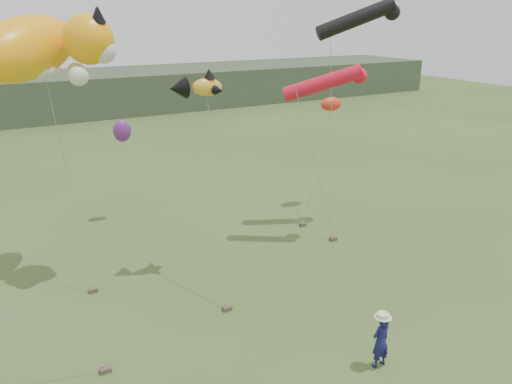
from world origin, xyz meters
The scene contains 8 objects.
ground centered at (0.00, 0.00, 0.00)m, with size 120.00×120.00×0.00m, color #385123.
headland centered at (-3.11, 44.69, 1.92)m, with size 90.00×13.00×4.00m.
festival_attendant centered at (0.46, -1.59, 0.84)m, with size 0.61×0.40×1.68m, color #14164D.
sandbag_anchors centered at (-1.11, 5.18, 0.08)m, with size 11.50×6.19×0.16m.
cat_kite centered at (-6.31, 8.70, 8.64)m, with size 6.13×4.81×2.86m.
fish_kite centered at (-1.58, 6.42, 7.26)m, with size 2.03×1.35×1.04m.
tube_kites centered at (5.85, 7.19, 8.43)m, with size 5.98×3.22×4.24m.
misc_kites centered at (2.68, 11.47, 4.97)m, with size 11.00×3.80×1.80m.
Camera 1 is at (-8.57, -10.34, 9.65)m, focal length 35.00 mm.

